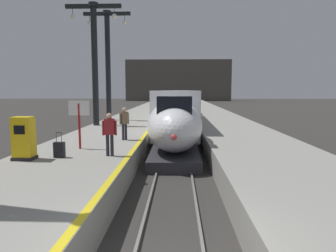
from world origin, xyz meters
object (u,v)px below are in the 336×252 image
(passenger_mid_platform, at_px, (124,121))
(departure_info_board, at_px, (79,115))
(station_column_far, at_px, (108,55))
(highspeed_train_main, at_px, (177,101))
(ticket_machine_yellow, at_px, (24,140))
(rolling_suitcase, at_px, (59,150))
(passenger_near_edge, at_px, (110,131))
(station_column_mid, at_px, (94,52))

(passenger_mid_platform, relative_size, departure_info_board, 0.80)
(station_column_far, height_order, passenger_mid_platform, station_column_far)
(highspeed_train_main, height_order, passenger_mid_platform, highspeed_train_main)
(ticket_machine_yellow, relative_size, departure_info_board, 0.75)
(station_column_far, distance_m, departure_info_board, 14.21)
(highspeed_train_main, distance_m, rolling_suitcase, 38.02)
(passenger_near_edge, bearing_deg, station_column_mid, 107.58)
(passenger_near_edge, distance_m, departure_info_board, 2.26)
(station_column_far, bearing_deg, passenger_mid_platform, -73.37)
(departure_info_board, bearing_deg, ticket_machine_yellow, -122.24)
(passenger_mid_platform, xyz_separation_m, ticket_machine_yellow, (-2.93, -4.72, -0.25))
(highspeed_train_main, relative_size, ticket_machine_yellow, 46.61)
(highspeed_train_main, relative_size, station_column_far, 8.06)
(highspeed_train_main, xyz_separation_m, rolling_suitcase, (-4.38, -37.76, -0.62))
(passenger_mid_platform, bearing_deg, passenger_near_edge, -88.39)
(rolling_suitcase, relative_size, ticket_machine_yellow, 0.61)
(station_column_far, height_order, rolling_suitcase, station_column_far)
(passenger_mid_platform, xyz_separation_m, rolling_suitcase, (-1.76, -4.34, -0.69))
(passenger_mid_platform, distance_m, rolling_suitcase, 4.73)
(passenger_near_edge, relative_size, departure_info_board, 0.80)
(passenger_near_edge, bearing_deg, highspeed_train_main, 86.17)
(station_column_mid, height_order, passenger_near_edge, station_column_mid)
(passenger_mid_platform, relative_size, ticket_machine_yellow, 1.06)
(station_column_mid, distance_m, passenger_near_edge, 12.04)
(highspeed_train_main, distance_m, station_column_far, 23.66)
(passenger_near_edge, xyz_separation_m, rolling_suitcase, (-1.87, -0.37, -0.69))
(rolling_suitcase, xyz_separation_m, ticket_machine_yellow, (-1.17, -0.38, 0.44))
(passenger_near_edge, relative_size, passenger_mid_platform, 1.00)
(station_column_mid, height_order, departure_info_board, station_column_mid)
(station_column_mid, height_order, ticket_machine_yellow, station_column_mid)
(passenger_near_edge, height_order, departure_info_board, departure_info_board)
(passenger_mid_platform, bearing_deg, highspeed_train_main, 85.52)
(station_column_mid, bearing_deg, rolling_suitcase, -82.18)
(passenger_mid_platform, bearing_deg, rolling_suitcase, -112.07)
(station_column_mid, xyz_separation_m, passenger_mid_platform, (3.28, -6.74, -4.31))
(passenger_mid_platform, bearing_deg, station_column_far, 106.63)
(passenger_mid_platform, distance_m, ticket_machine_yellow, 5.56)
(station_column_far, bearing_deg, rolling_suitcase, -84.33)
(ticket_machine_yellow, distance_m, departure_info_board, 2.71)
(passenger_near_edge, distance_m, passenger_mid_platform, 3.97)
(highspeed_train_main, relative_size, departure_info_board, 35.18)
(rolling_suitcase, height_order, departure_info_board, departure_info_board)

